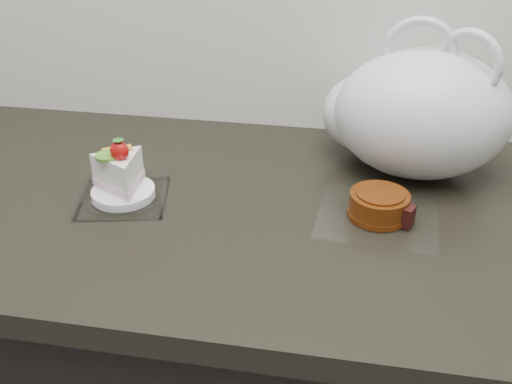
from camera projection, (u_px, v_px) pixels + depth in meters
name	position (u px, v px, depth m)	size (l,w,h in m)	color
cake_tray	(122.00, 183.00, 0.92)	(0.17, 0.17, 0.11)	white
mooncake_wrap	(380.00, 207.00, 0.88)	(0.19, 0.18, 0.04)	white
plastic_bag	(411.00, 113.00, 0.97)	(0.37, 0.31, 0.27)	silver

